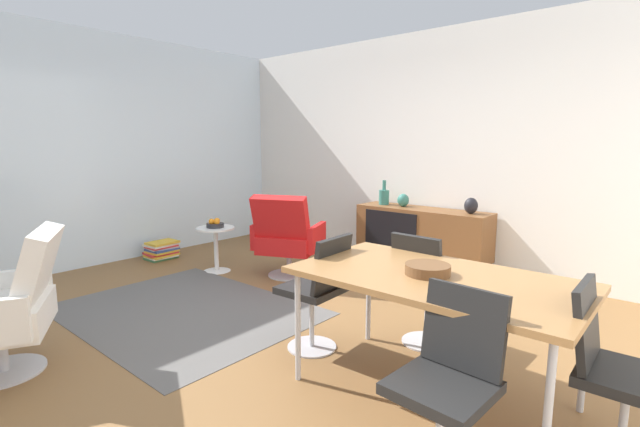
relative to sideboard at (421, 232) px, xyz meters
The scene contains 19 objects.
ground_plane 2.34m from the sideboard, 88.39° to the right, with size 8.32×8.32×0.00m, color brown.
wall_back 1.01m from the sideboard, 77.89° to the left, with size 6.80×0.12×2.80m, color white.
wall_window_left 4.00m from the sideboard, 143.76° to the right, with size 0.12×5.60×2.80m, color silver.
sideboard is the anchor object (origin of this frame).
vase_cobalt 0.66m from the sideboard, behind, with size 0.13×0.13×0.31m.
vase_sculptural_dark 0.69m from the sideboard, ahead, with size 0.15×0.15×0.18m.
vase_ceramic_small 0.44m from the sideboard, behind, with size 0.14×0.14×0.16m.
dining_table 2.81m from the sideboard, 60.67° to the right, with size 1.60×0.90×0.74m.
wooden_bowl_on_table 2.81m from the sideboard, 61.54° to the right, with size 0.26×0.26×0.06m, color brown.
dining_chair_far_end 3.32m from the sideboard, 47.20° to the right, with size 0.43×0.41×0.86m.
dining_chair_back_left 2.14m from the sideboard, 61.56° to the right, with size 0.41×0.44×0.86m.
dining_chair_front_right 3.46m from the sideboard, 60.10° to the right, with size 0.42×0.45×0.86m.
dining_chair_near_window 2.48m from the sideboard, 78.83° to the right, with size 0.44×0.42×0.86m.
lounge_chair_red 1.62m from the sideboard, 125.79° to the right, with size 0.86×0.84×0.95m.
armchair_black_shell 4.05m from the sideboard, 101.89° to the right, with size 0.88×0.87×0.95m.
side_table_round 2.43m from the sideboard, 136.09° to the right, with size 0.44×0.44×0.52m.
fruit_bowl 2.43m from the sideboard, 136.07° to the right, with size 0.20×0.20×0.11m.
magazine_stack 3.31m from the sideboard, 146.64° to the right, with size 0.34×0.41×0.23m.
area_rug 2.83m from the sideboard, 109.26° to the right, with size 2.20×1.70×0.01m, color #595654.
Camera 1 is at (2.42, -2.45, 1.49)m, focal length 25.09 mm.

